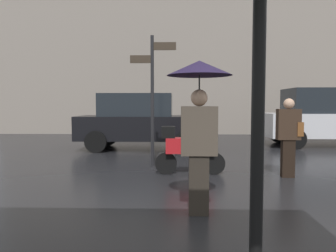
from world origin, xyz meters
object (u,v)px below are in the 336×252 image
street_signpost (153,88)px  pedestrian_with_bag (289,133)px  parked_car_right (141,121)px  parked_scooter (188,148)px  parked_car_left (325,117)px  pedestrian_with_umbrella (199,102)px

street_signpost → pedestrian_with_bag: bearing=-22.1°
parked_car_right → street_signpost: 3.21m
parked_scooter → parked_car_left: parked_car_left is taller
parked_car_left → street_signpost: street_signpost is taller
parked_car_left → street_signpost: bearing=46.2°
pedestrian_with_bag → street_signpost: bearing=-179.1°
pedestrian_with_umbrella → parked_car_right: pedestrian_with_umbrella is taller
pedestrian_with_bag → street_signpost: street_signpost is taller
parked_car_right → parked_car_left: bearing=-157.6°
pedestrian_with_umbrella → street_signpost: bearing=-117.7°
parked_scooter → street_signpost: street_signpost is taller
pedestrian_with_bag → parked_car_left: (2.99, 5.20, 0.12)m
parked_car_right → street_signpost: size_ratio=1.36×
parked_scooter → pedestrian_with_bag: bearing=1.3°
pedestrian_with_umbrella → street_signpost: size_ratio=0.66×
parked_car_right → street_signpost: (0.60, -3.01, 0.93)m
pedestrian_with_bag → pedestrian_with_umbrella: bearing=-106.9°
pedestrian_with_bag → parked_scooter: 2.06m
parked_car_left → street_signpost: 7.14m
parked_scooter → parked_car_left: 7.08m
pedestrian_with_umbrella → parked_car_left: pedestrian_with_umbrella is taller
street_signpost → parked_car_right: bearing=101.2°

